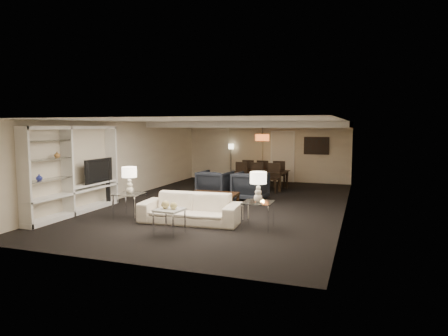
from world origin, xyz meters
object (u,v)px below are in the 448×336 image
coffee_table (214,201)px  dining_table (260,180)px  armchair_left (215,185)px  side_table_left (130,205)px  side_table_right (258,215)px  table_lamp_left (129,180)px  chair_nm (256,177)px  floor_lamp (231,162)px  television (95,170)px  marble_table (170,222)px  sofa (190,208)px  armchair_right (250,186)px  floor_speaker (108,187)px  chair_fm (264,173)px  chair_nl (240,177)px  pendant_light (262,138)px  vase_blue (39,177)px  chair_fl (249,173)px  table_lamp_right (258,187)px  chair_nr (272,178)px  vase_amber (57,155)px  chair_fr (279,174)px

coffee_table → dining_table: bearing=85.6°
armchair_left → side_table_left: (-1.10, -3.30, -0.14)m
side_table_right → table_lamp_left: bearing=180.0°
chair_nm → floor_lamp: bearing=123.2°
coffee_table → television: size_ratio=1.14×
floor_lamp → chair_nm: bearing=-55.6°
marble_table → floor_lamp: floor_lamp is taller
sofa → armchair_right: armchair_right is taller
coffee_table → floor_speaker: bearing=-172.3°
side_table_left → chair_fm: bearing=72.3°
armchair_left → chair_nl: bearing=-95.2°
pendant_light → armchair_left: pendant_light is taller
sofa → vase_blue: 3.66m
chair_fl → coffee_table: bearing=93.4°
pendant_light → side_table_right: 6.33m
armchair_right → coffee_table: bearing=77.5°
table_lamp_right → coffee_table: bearing=136.7°
coffee_table → chair_nr: chair_nr is taller
coffee_table → dining_table: 4.07m
armchair_right → chair_nr: size_ratio=0.96×
vase_blue → chair_fm: vase_blue is taller
floor_speaker → chair_fl: bearing=36.9°
side_table_right → floor_lamp: floor_lamp is taller
television → floor_speaker: television is taller
chair_fm → floor_lamp: bearing=-31.3°
floor_speaker → vase_blue: bearing=-116.1°
television → floor_lamp: (1.77, 6.96, -0.30)m
vase_amber → dining_table: bearing=60.5°
chair_nm → chair_nr: size_ratio=1.00×
television → chair_fm: 6.68m
dining_table → chair_fr: bearing=52.7°
armchair_right → vase_blue: size_ratio=6.26×
side_table_right → chair_fr: chair_fr is taller
pendant_light → chair_nl: pendant_light is taller
armchair_right → side_table_left: armchair_right is taller
chair_fm → dining_table: bearing=95.4°
television → vase_blue: size_ratio=7.41×
chair_fr → vase_blue: bearing=55.3°
armchair_left → vase_amber: 5.00m
side_table_left → dining_table: dining_table is taller
table_lamp_right → vase_amber: (-5.00, -0.74, 0.67)m
side_table_right → coffee_table: bearing=136.7°
armchair_right → table_lamp_left: 4.06m
table_lamp_right → chair_nr: 5.09m
side_table_left → chair_fl: size_ratio=0.64×
floor_speaker → coffee_table: bearing=-16.0°
table_lamp_right → marble_table: 2.14m
coffee_table → chair_nl: (-0.29, 3.41, 0.28)m
sofa → chair_fr: chair_fr is taller
side_table_right → pendant_light: bearing=103.2°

